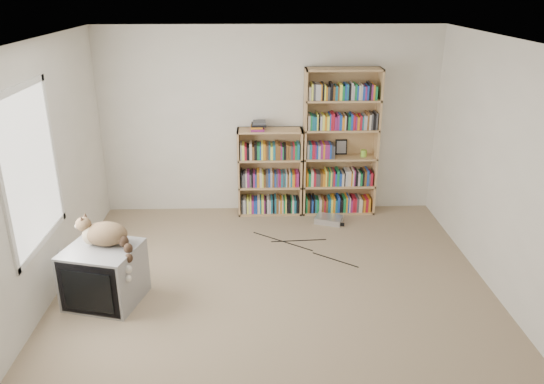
{
  "coord_description": "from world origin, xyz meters",
  "views": [
    {
      "loc": [
        -0.19,
        -4.43,
        2.97
      ],
      "look_at": [
        -0.01,
        1.0,
        0.83
      ],
      "focal_mm": 35.0,
      "sensor_mm": 36.0,
      "label": 1
    }
  ],
  "objects_px": {
    "crt_tv": "(105,274)",
    "cat": "(109,239)",
    "bookcase_short": "(270,175)",
    "dvd_player": "(329,220)",
    "bookcase_tall": "(340,147)"
  },
  "relations": [
    {
      "from": "crt_tv",
      "to": "cat",
      "type": "relative_size",
      "value": 1.3
    },
    {
      "from": "bookcase_short",
      "to": "dvd_player",
      "type": "distance_m",
      "value": 1.0
    },
    {
      "from": "cat",
      "to": "bookcase_tall",
      "type": "bearing_deg",
      "value": 45.73
    },
    {
      "from": "crt_tv",
      "to": "dvd_player",
      "type": "height_order",
      "value": "crt_tv"
    },
    {
      "from": "crt_tv",
      "to": "dvd_player",
      "type": "xyz_separation_m",
      "value": [
        2.48,
        1.78,
        -0.25
      ]
    },
    {
      "from": "crt_tv",
      "to": "dvd_player",
      "type": "relative_size",
      "value": 2.34
    },
    {
      "from": "crt_tv",
      "to": "bookcase_short",
      "type": "distance_m",
      "value": 2.76
    },
    {
      "from": "bookcase_tall",
      "to": "bookcase_short",
      "type": "bearing_deg",
      "value": -179.98
    },
    {
      "from": "crt_tv",
      "to": "bookcase_tall",
      "type": "distance_m",
      "value": 3.47
    },
    {
      "from": "bookcase_tall",
      "to": "bookcase_short",
      "type": "distance_m",
      "value": 1.02
    },
    {
      "from": "bookcase_tall",
      "to": "cat",
      "type": "bearing_deg",
      "value": -140.18
    },
    {
      "from": "dvd_player",
      "to": "bookcase_tall",
      "type": "bearing_deg",
      "value": 86.83
    },
    {
      "from": "bookcase_tall",
      "to": "dvd_player",
      "type": "bearing_deg",
      "value": -113.31
    },
    {
      "from": "cat",
      "to": "bookcase_tall",
      "type": "distance_m",
      "value": 3.35
    },
    {
      "from": "cat",
      "to": "dvd_player",
      "type": "height_order",
      "value": "cat"
    }
  ]
}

